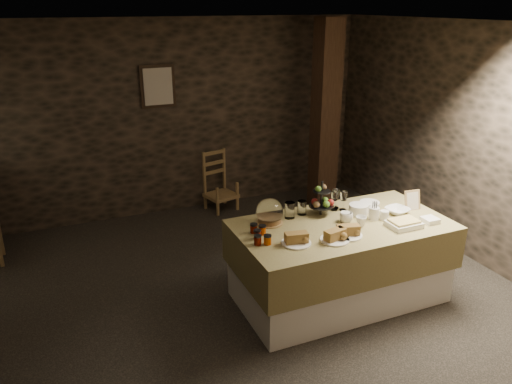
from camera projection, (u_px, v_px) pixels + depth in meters
name	position (u px, v px, depth m)	size (l,w,h in m)	color
ground_plane	(240.00, 297.00, 4.99)	(5.50, 5.00, 0.01)	black
room_shell	(238.00, 147.00, 4.44)	(5.52, 5.02, 2.60)	black
buffet_table	(340.00, 256.00, 4.84)	(2.04, 1.08, 0.81)	white
chair	(220.00, 184.00, 7.04)	(0.47, 0.46, 0.65)	olive
timber_column	(325.00, 118.00, 6.76)	(0.30, 0.30, 2.60)	black
framed_picture	(158.00, 86.00, 6.43)	(0.45, 0.04, 0.55)	black
plate_stack_a	(358.00, 209.00, 4.92)	(0.19, 0.19, 0.10)	white
plate_stack_b	(369.00, 206.00, 5.02)	(0.20, 0.20, 0.09)	white
cutlery_holder	(374.00, 213.00, 4.80)	(0.10, 0.10, 0.12)	white
cup_a	(346.00, 217.00, 4.73)	(0.13, 0.13, 0.10)	white
cup_b	(361.00, 221.00, 4.65)	(0.10, 0.10, 0.09)	white
mug_c	(345.00, 217.00, 4.75)	(0.09, 0.09, 0.10)	white
mug_d	(384.00, 215.00, 4.79)	(0.08, 0.08, 0.09)	white
bowl	(397.00, 211.00, 4.94)	(0.22, 0.22, 0.05)	white
cake_dome	(270.00, 213.00, 4.69)	(0.26, 0.26, 0.26)	olive
fruit_stand	(322.00, 202.00, 4.87)	(0.24, 0.24, 0.35)	black
bread_platter_left	(296.00, 240.00, 4.31)	(0.26, 0.26, 0.11)	white
bread_platter_center	(335.00, 237.00, 4.37)	(0.26, 0.26, 0.11)	white
bread_platter_right	(348.00, 232.00, 4.46)	(0.26, 0.26, 0.11)	white
jam_jars	(260.00, 235.00, 4.40)	(0.18, 0.32, 0.07)	#600F02
tart_dish	(404.00, 224.00, 4.64)	(0.30, 0.22, 0.07)	white
square_dish	(430.00, 220.00, 4.74)	(0.14, 0.14, 0.04)	white
menu_frame	(412.00, 201.00, 5.01)	(0.17, 0.02, 0.22)	olive
storage_jar_a	(290.00, 210.00, 4.82)	(0.10, 0.10, 0.16)	white
storage_jar_b	(302.00, 208.00, 4.90)	(0.09, 0.09, 0.14)	white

